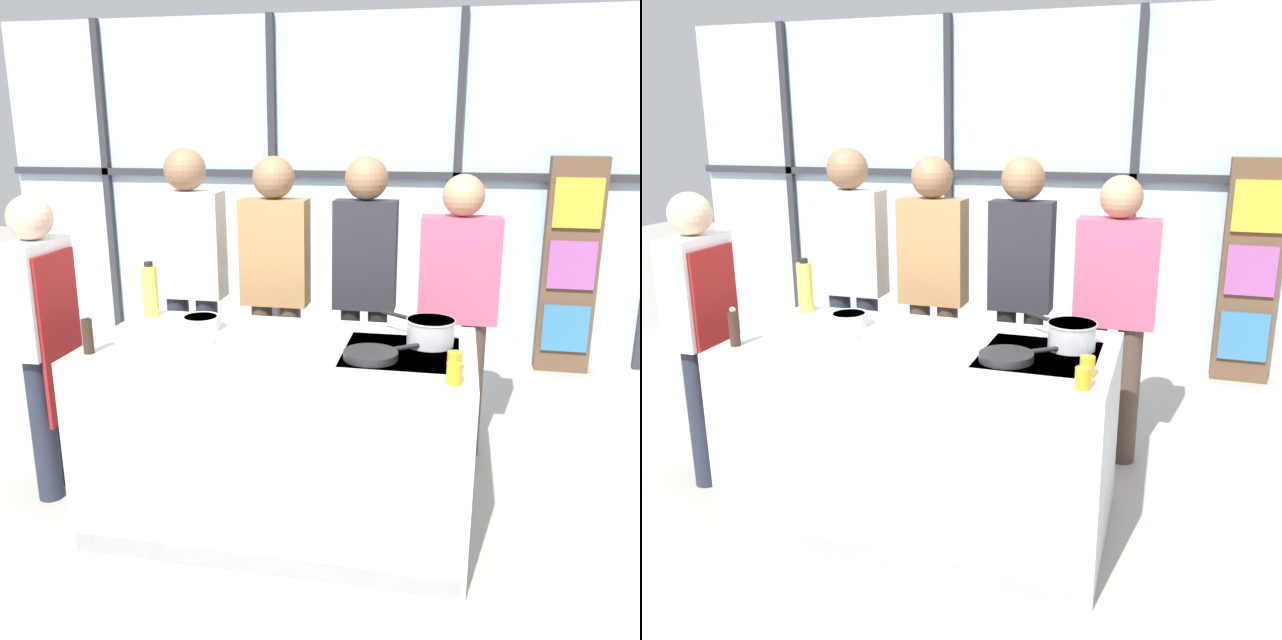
% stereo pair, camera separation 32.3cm
% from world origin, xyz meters
% --- Properties ---
extents(ground_plane, '(18.00, 18.00, 0.00)m').
position_xyz_m(ground_plane, '(0.00, 0.00, 0.00)').
color(ground_plane, '#ADA89E').
extents(back_window_wall, '(6.40, 0.10, 2.80)m').
position_xyz_m(back_window_wall, '(0.00, 2.77, 1.40)').
color(back_window_wall, silver).
rests_on(back_window_wall, ground_plane).
extents(bookshelf, '(0.42, 0.19, 1.71)m').
position_xyz_m(bookshelf, '(1.68, 2.59, 0.86)').
color(bookshelf, brown).
rests_on(bookshelf, ground_plane).
extents(demo_island, '(1.82, 0.92, 0.94)m').
position_xyz_m(demo_island, '(0.00, -0.00, 0.47)').
color(demo_island, silver).
rests_on(demo_island, ground_plane).
extents(chef, '(0.23, 0.41, 1.61)m').
position_xyz_m(chef, '(-1.28, 0.05, 0.92)').
color(chef, '#232838').
rests_on(chef, ground_plane).
extents(spectator_far_left, '(0.43, 0.25, 1.81)m').
position_xyz_m(spectator_far_left, '(-0.82, 0.93, 1.05)').
color(spectator_far_left, '#232838').
rests_on(spectator_far_left, ground_plane).
extents(spectator_center_left, '(0.40, 0.25, 1.77)m').
position_xyz_m(spectator_center_left, '(-0.27, 0.93, 1.03)').
color(spectator_center_left, '#47382D').
rests_on(spectator_center_left, ground_plane).
extents(spectator_center_right, '(0.36, 0.25, 1.77)m').
position_xyz_m(spectator_center_right, '(0.27, 0.93, 1.05)').
color(spectator_center_right, black).
rests_on(spectator_center_right, ground_plane).
extents(spectator_far_right, '(0.45, 0.23, 1.68)m').
position_xyz_m(spectator_far_right, '(0.82, 0.93, 0.95)').
color(spectator_far_right, '#47382D').
rests_on(spectator_far_right, ground_plane).
extents(frying_pan, '(0.38, 0.33, 0.04)m').
position_xyz_m(frying_pan, '(0.45, -0.12, 0.96)').
color(frying_pan, '#232326').
rests_on(frying_pan, demo_island).
extents(saucepan, '(0.37, 0.31, 0.12)m').
position_xyz_m(saucepan, '(0.69, 0.13, 1.01)').
color(saucepan, silver).
rests_on(saucepan, demo_island).
extents(white_plate, '(0.24, 0.24, 0.01)m').
position_xyz_m(white_plate, '(-0.43, -0.06, 0.95)').
color(white_plate, white).
rests_on(white_plate, demo_island).
extents(mixing_bowl, '(0.20, 0.20, 0.07)m').
position_xyz_m(mixing_bowl, '(-0.46, 0.16, 0.98)').
color(mixing_bowl, silver).
rests_on(mixing_bowl, demo_island).
extents(oil_bottle, '(0.08, 0.08, 0.30)m').
position_xyz_m(oil_bottle, '(-0.81, 0.34, 1.08)').
color(oil_bottle, '#E0CC4C').
rests_on(oil_bottle, demo_island).
extents(pepper_grinder, '(0.05, 0.05, 0.19)m').
position_xyz_m(pepper_grinder, '(-0.82, -0.30, 1.02)').
color(pepper_grinder, '#332319').
rests_on(pepper_grinder, demo_island).
extents(juice_glass_near, '(0.06, 0.06, 0.09)m').
position_xyz_m(juice_glass_near, '(0.81, -0.36, 0.98)').
color(juice_glass_near, orange).
rests_on(juice_glass_near, demo_island).
extents(juice_glass_far, '(0.06, 0.06, 0.09)m').
position_xyz_m(juice_glass_far, '(0.81, -0.22, 0.98)').
color(juice_glass_far, orange).
rests_on(juice_glass_far, demo_island).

